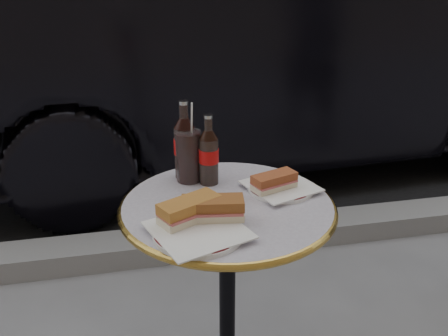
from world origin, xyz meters
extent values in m
cube|color=black|center=(0.00, 5.00, 0.00)|extent=(40.00, 8.00, 0.00)
cube|color=gray|center=(0.00, 0.90, 0.05)|extent=(40.00, 0.20, 0.12)
cylinder|color=white|center=(-0.11, -0.16, 0.74)|extent=(0.27, 0.27, 0.01)
cylinder|color=white|center=(0.17, 0.05, 0.74)|extent=(0.23, 0.23, 0.01)
cube|color=#AD6B2C|center=(-0.12, -0.10, 0.77)|extent=(0.18, 0.14, 0.06)
cube|color=brown|center=(-0.06, -0.11, 0.77)|extent=(0.17, 0.10, 0.06)
cube|color=brown|center=(0.15, 0.04, 0.77)|extent=(0.15, 0.10, 0.05)
cylinder|color=black|center=(-0.09, 0.18, 0.81)|extent=(0.10, 0.10, 0.16)
imported|color=black|center=(0.75, 2.05, 0.75)|extent=(1.89, 4.64, 1.49)
camera|label=1|loc=(-0.27, -1.24, 1.39)|focal=40.00mm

